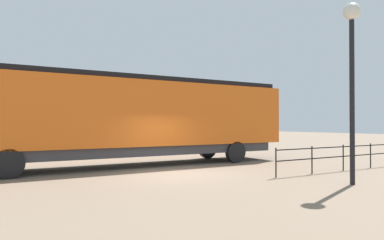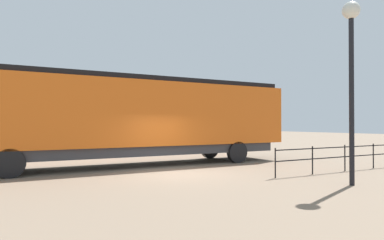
# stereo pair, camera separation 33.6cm
# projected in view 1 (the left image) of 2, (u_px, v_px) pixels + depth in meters

# --- Properties ---
(ground_plane) EXTENTS (120.00, 120.00, 0.00)m
(ground_plane) POSITION_uv_depth(u_px,v_px,m) (178.00, 174.00, 13.61)
(ground_plane) COLOR #84705B
(locomotive) EXTENTS (3.01, 16.18, 4.22)m
(locomotive) POSITION_uv_depth(u_px,v_px,m) (141.00, 117.00, 16.46)
(locomotive) COLOR orange
(locomotive) RESTS_ON ground_plane
(lamp_post) EXTENTS (0.57, 0.57, 6.04)m
(lamp_post) POSITION_uv_depth(u_px,v_px,m) (352.00, 50.00, 11.29)
(lamp_post) COLOR black
(lamp_post) RESTS_ON ground_plane
(platform_fence) EXTENTS (0.05, 9.80, 1.12)m
(platform_fence) POSITION_uv_depth(u_px,v_px,m) (357.00, 153.00, 15.10)
(platform_fence) COLOR black
(platform_fence) RESTS_ON ground_plane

